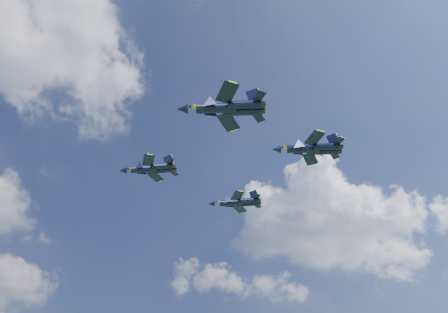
% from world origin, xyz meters
% --- Properties ---
extents(jet_lead, '(12.55, 12.10, 3.35)m').
position_xyz_m(jet_lead, '(-10.12, 13.91, 61.76)').
color(jet_lead, black).
extents(jet_left, '(16.55, 14.53, 4.25)m').
position_xyz_m(jet_left, '(-8.92, -12.41, 61.31)').
color(jet_left, black).
extents(jet_right, '(13.00, 12.39, 3.46)m').
position_xyz_m(jet_right, '(15.80, 15.18, 62.84)').
color(jet_right, black).
extents(jet_slot, '(14.91, 12.93, 3.82)m').
position_xyz_m(jet_slot, '(14.33, -12.40, 62.35)').
color(jet_slot, black).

